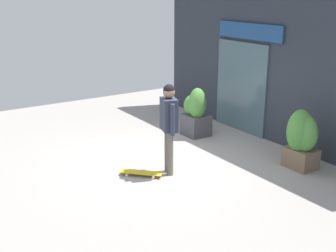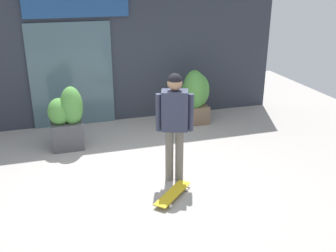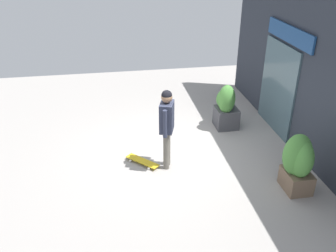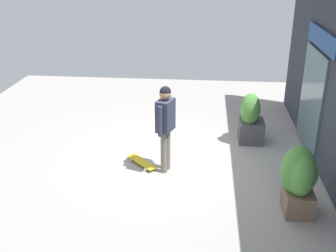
% 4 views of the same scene
% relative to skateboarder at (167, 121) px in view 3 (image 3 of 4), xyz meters
% --- Properties ---
extents(ground_plane, '(12.00, 12.00, 0.00)m').
position_rel_skateboarder_xyz_m(ground_plane, '(-0.49, 0.33, -1.10)').
color(ground_plane, '#9E9993').
extents(building_facade, '(7.74, 0.31, 3.52)m').
position_rel_skateboarder_xyz_m(building_facade, '(-0.53, 3.18, 0.64)').
color(building_facade, '#2D333D').
rests_on(building_facade, ground_plane).
extents(skateboarder, '(0.56, 0.37, 1.78)m').
position_rel_skateboarder_xyz_m(skateboarder, '(0.00, 0.00, 0.00)').
color(skateboarder, '#666056').
rests_on(skateboarder, ground_plane).
extents(skateboard, '(0.73, 0.72, 0.08)m').
position_rel_skateboarder_xyz_m(skateboard, '(-0.19, -0.52, -1.04)').
color(skateboard, gold).
rests_on(skateboard, ground_plane).
extents(planter_box_left, '(0.63, 0.62, 1.22)m').
position_rel_skateboarder_xyz_m(planter_box_left, '(1.21, 2.35, -0.44)').
color(planter_box_left, brown).
rests_on(planter_box_left, ground_plane).
extents(planter_box_right, '(0.65, 0.57, 1.22)m').
position_rel_skateboarder_xyz_m(planter_box_right, '(-1.56, 1.81, -0.53)').
color(planter_box_right, '#47474C').
rests_on(planter_box_right, ground_plane).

